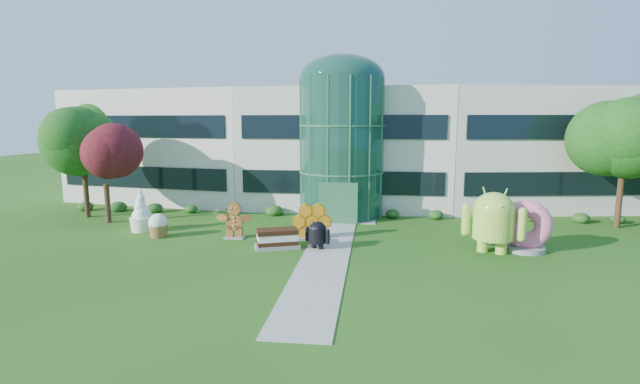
% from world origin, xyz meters
% --- Properties ---
extents(ground, '(140.00, 140.00, 0.00)m').
position_xyz_m(ground, '(0.00, 0.00, 0.00)').
color(ground, '#215114').
rests_on(ground, ground).
extents(building, '(46.00, 15.00, 9.30)m').
position_xyz_m(building, '(0.00, 18.00, 4.65)').
color(building, beige).
rests_on(building, ground).
extents(atrium, '(6.00, 6.00, 9.80)m').
position_xyz_m(atrium, '(0.00, 12.00, 4.90)').
color(atrium, '#194738').
rests_on(atrium, ground).
extents(walkway, '(2.40, 20.00, 0.04)m').
position_xyz_m(walkway, '(0.00, 2.00, 0.02)').
color(walkway, '#9E9E93').
rests_on(walkway, ground).
extents(tree_red, '(4.00, 4.00, 6.00)m').
position_xyz_m(tree_red, '(-15.50, 7.50, 3.00)').
color(tree_red, '#3F0C14').
rests_on(tree_red, ground).
extents(trees_backdrop, '(52.00, 8.00, 8.40)m').
position_xyz_m(trees_backdrop, '(0.00, 13.00, 4.20)').
color(trees_backdrop, '#1B4411').
rests_on(trees_backdrop, ground).
extents(android_green, '(3.87, 3.20, 3.77)m').
position_xyz_m(android_green, '(8.57, 3.12, 1.88)').
color(android_green, '#A9D744').
rests_on(android_green, ground).
extents(android_black, '(1.85, 1.58, 1.77)m').
position_xyz_m(android_black, '(-0.60, 2.68, 0.89)').
color(android_black, black).
rests_on(android_black, ground).
extents(donut, '(2.90, 1.94, 2.76)m').
position_xyz_m(donut, '(10.37, 3.71, 1.38)').
color(donut, pink).
rests_on(donut, ground).
extents(gingerbread, '(2.37, 0.99, 2.16)m').
position_xyz_m(gingerbread, '(-5.74, 4.47, 1.08)').
color(gingerbread, brown).
rests_on(gingerbread, ground).
extents(ice_cream_sandwich, '(2.65, 1.94, 1.06)m').
position_xyz_m(ice_cream_sandwich, '(-2.79, 2.62, 0.53)').
color(ice_cream_sandwich, black).
rests_on(ice_cream_sandwich, ground).
extents(honeycomb, '(2.56, 1.39, 1.90)m').
position_xyz_m(honeycomb, '(-1.18, 4.76, 0.95)').
color(honeycomb, orange).
rests_on(honeycomb, ground).
extents(froyo, '(1.80, 1.80, 2.68)m').
position_xyz_m(froyo, '(-12.01, 5.42, 1.34)').
color(froyo, white).
rests_on(froyo, ground).
extents(cupcake, '(1.49, 1.49, 1.43)m').
position_xyz_m(cupcake, '(-10.30, 4.13, 0.71)').
color(cupcake, white).
rests_on(cupcake, ground).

